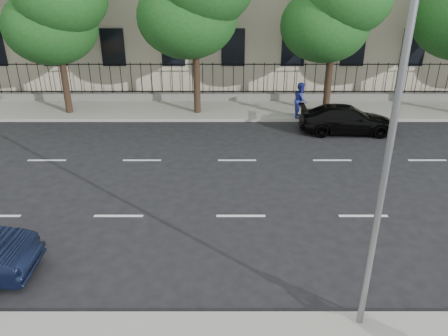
{
  "coord_description": "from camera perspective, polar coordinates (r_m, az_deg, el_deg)",
  "views": [
    {
      "loc": [
        -0.56,
        -9.76,
        7.41
      ],
      "look_at": [
        -0.55,
        3.0,
        1.5
      ],
      "focal_mm": 35.0,
      "sensor_mm": 36.0,
      "label": 1
    }
  ],
  "objects": [
    {
      "name": "lane_markings",
      "position": [
        16.3,
        1.94,
        -2.18
      ],
      "size": [
        49.6,
        4.62,
        0.01
      ],
      "primitive_type": null,
      "color": "silver",
      "rests_on": "ground"
    },
    {
      "name": "tree_d",
      "position": [
        23.84,
        14.47,
        20.35
      ],
      "size": [
        5.34,
        4.94,
        8.84
      ],
      "color": "#382619",
      "rests_on": "far_sidewalk"
    },
    {
      "name": "tree_b",
      "position": [
        24.65,
        -21.25,
        19.66
      ],
      "size": [
        5.53,
        5.12,
        8.97
      ],
      "color": "#382619",
      "rests_on": "far_sidewalk"
    },
    {
      "name": "street_light",
      "position": [
        8.85,
        20.42,
        8.5
      ],
      "size": [
        0.25,
        3.32,
        8.05
      ],
      "color": "slate",
      "rests_on": "near_sidewalk"
    },
    {
      "name": "iron_fence",
      "position": [
        26.35,
        1.21,
        9.98
      ],
      "size": [
        30.0,
        0.5,
        2.2
      ],
      "color": "slate",
      "rests_on": "far_sidewalk"
    },
    {
      "name": "ground",
      "position": [
        12.27,
        2.64,
        -12.34
      ],
      "size": [
        120.0,
        120.0,
        0.0
      ],
      "primitive_type": "plane",
      "color": "black",
      "rests_on": "ground"
    },
    {
      "name": "pedestrian_far",
      "position": [
        23.4,
        9.98,
        8.75
      ],
      "size": [
        0.84,
        1.0,
        1.83
      ],
      "primitive_type": "imported",
      "rotation": [
        0.0,
        0.0,
        1.39
      ],
      "color": "navy",
      "rests_on": "far_sidewalk"
    },
    {
      "name": "far_sidewalk",
      "position": [
        24.87,
        1.27,
        7.7
      ],
      "size": [
        60.0,
        4.0,
        0.15
      ],
      "primitive_type": "cube",
      "color": "gray",
      "rests_on": "ground"
    },
    {
      "name": "black_sedan",
      "position": [
        22.09,
        15.74,
        6.13
      ],
      "size": [
        4.65,
        2.02,
        1.33
      ],
      "primitive_type": "imported",
      "rotation": [
        0.0,
        0.0,
        1.54
      ],
      "color": "black",
      "rests_on": "ground"
    }
  ]
}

